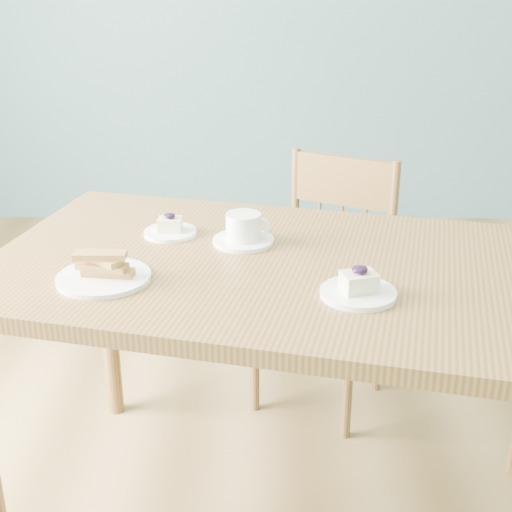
% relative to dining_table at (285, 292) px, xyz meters
% --- Properties ---
extents(room, '(5.01, 5.01, 2.71)m').
position_rel_dining_table_xyz_m(room, '(0.28, -0.01, 0.65)').
color(room, '#A37F4C').
rests_on(room, ground).
extents(dining_table, '(1.60, 1.15, 0.78)m').
position_rel_dining_table_xyz_m(dining_table, '(0.00, 0.00, 0.00)').
color(dining_table, olive).
rests_on(dining_table, ground).
extents(dining_chair, '(0.52, 0.51, 0.86)m').
position_rel_dining_table_xyz_m(dining_chair, '(0.16, 0.61, -0.26)').
color(dining_chair, olive).
rests_on(dining_chair, ground).
extents(cheesecake_plate_near, '(0.17, 0.17, 0.07)m').
position_rel_dining_table_xyz_m(cheesecake_plate_near, '(0.15, -0.18, 0.10)').
color(cheesecake_plate_near, white).
rests_on(cheesecake_plate_near, dining_table).
extents(cheesecake_plate_far, '(0.14, 0.14, 0.06)m').
position_rel_dining_table_xyz_m(cheesecake_plate_far, '(-0.30, 0.20, 0.09)').
color(cheesecake_plate_far, white).
rests_on(cheesecake_plate_far, dining_table).
extents(coffee_cup, '(0.16, 0.16, 0.08)m').
position_rel_dining_table_xyz_m(coffee_cup, '(-0.10, 0.14, 0.11)').
color(coffee_cup, white).
rests_on(coffee_cup, dining_table).
extents(biscotti_plate, '(0.22, 0.22, 0.07)m').
position_rel_dining_table_xyz_m(biscotti_plate, '(-0.42, -0.10, 0.10)').
color(biscotti_plate, white).
rests_on(biscotti_plate, dining_table).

